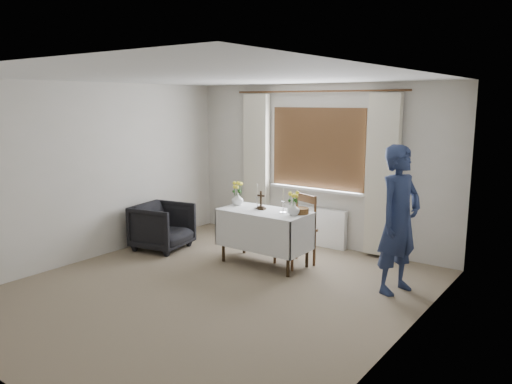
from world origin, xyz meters
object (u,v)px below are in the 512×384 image
armchair (163,226)px  flower_vase_right (293,209)px  person (399,220)px  wooden_cross (261,200)px  altar_table (264,238)px  flower_vase_left (238,199)px  wooden_chair (295,230)px

armchair → flower_vase_right: bearing=-92.0°
person → flower_vase_right: (-1.37, -0.12, -0.03)m
armchair → wooden_cross: bearing=-87.8°
altar_table → flower_vase_left: size_ratio=7.08×
wooden_chair → armchair: wooden_chair is taller
altar_table → armchair: 1.71m
flower_vase_left → flower_vase_right: bearing=-4.7°
wooden_cross → flower_vase_right: size_ratio=1.51×
flower_vase_right → armchair: bearing=-171.7°
wooden_chair → flower_vase_left: wooden_chair is taller
armchair → flower_vase_right: (2.15, 0.31, 0.50)m
wooden_cross → flower_vase_right: bearing=-11.0°
wooden_cross → flower_vase_left: size_ratio=1.48×
wooden_chair → armchair: 2.10m
wooden_chair → person: person is taller
person → altar_table: bearing=109.2°
wooden_chair → armchair: size_ratio=1.26×
armchair → person: 3.58m
armchair → flower_vase_left: bearing=-81.4°
wooden_chair → wooden_cross: 0.62m
wooden_chair → flower_vase_left: 0.95m
person → flower_vase_right: bearing=110.7°
armchair → person: (3.52, 0.43, 0.52)m
wooden_cross → altar_table: bearing=-27.4°
armchair → altar_table: bearing=-89.4°
armchair → flower_vase_left: 1.31m
flower_vase_right → altar_table: bearing=179.0°
wooden_chair → wooden_cross: bearing=-134.9°
person → flower_vase_left: size_ratio=9.98×
altar_table → wooden_cross: (-0.08, 0.03, 0.51)m
wooden_chair → flower_vase_right: bearing=-43.3°
wooden_cross → person: bearing=-4.6°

